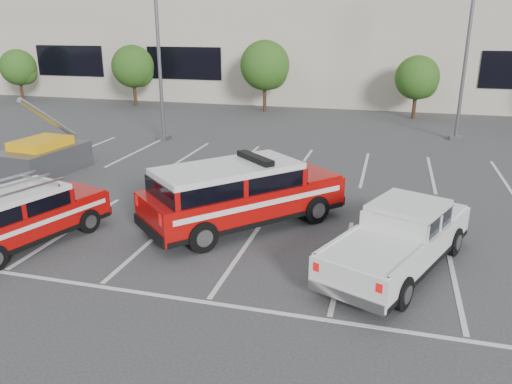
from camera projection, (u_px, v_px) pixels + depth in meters
ground at (243, 249)px, 13.64m from camera, size 120.00×120.00×0.00m
stall_markings at (279, 197)px, 17.75m from camera, size 23.00×15.00×0.01m
convention_building at (355, 38)px, 41.21m from camera, size 60.00×16.99×13.20m
tree_far_left at (20, 69)px, 39.18m from camera, size 2.77×2.77×3.99m
tree_left at (134, 68)px, 36.61m from camera, size 3.07×3.07×4.42m
tree_mid_left at (266, 67)px, 34.04m from camera, size 3.37×3.37×4.85m
tree_mid_right at (418, 79)px, 31.73m from camera, size 2.77×2.77×3.99m
light_pole_left at (158, 38)px, 24.94m from camera, size 0.90×0.60×10.24m
light_pole_mid at (468, 38)px, 24.87m from camera, size 0.90×0.60×10.24m
fire_chief_suv at (241, 198)px, 14.99m from camera, size 5.72×5.97×2.13m
white_pickup at (399, 244)px, 12.41m from camera, size 3.77×5.61×1.63m
ladder_suv at (21, 220)px, 13.72m from camera, size 3.08×4.90×1.80m
utility_rig at (39, 158)px, 20.45m from camera, size 3.50×3.88×3.20m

